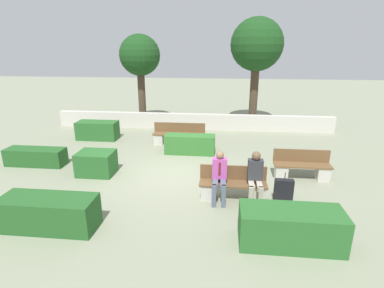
{
  "coord_description": "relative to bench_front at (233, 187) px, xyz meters",
  "views": [
    {
      "loc": [
        1.5,
        -8.56,
        3.88
      ],
      "look_at": [
        0.55,
        0.5,
        0.9
      ],
      "focal_mm": 28.0,
      "sensor_mm": 36.0,
      "label": 1
    }
  ],
  "objects": [
    {
      "name": "bench_front",
      "position": [
        0.0,
        0.0,
        0.0
      ],
      "size": [
        1.77,
        0.48,
        0.87
      ],
      "color": "brown",
      "rests_on": "ground_plane"
    },
    {
      "name": "hedge_block_mid_right",
      "position": [
        -5.74,
        4.83,
        0.06
      ],
      "size": [
        1.73,
        0.77,
        0.78
      ],
      "color": "#286028",
      "rests_on": "ground_plane"
    },
    {
      "name": "suitcase",
      "position": [
        1.3,
        -0.06,
        -0.01
      ],
      "size": [
        0.47,
        0.19,
        0.84
      ],
      "color": "black",
      "rests_on": "ground_plane"
    },
    {
      "name": "hedge_block_near_left",
      "position": [
        1.12,
        -1.83,
        0.06
      ],
      "size": [
        2.06,
        0.83,
        0.78
      ],
      "color": "#286028",
      "rests_on": "ground_plane"
    },
    {
      "name": "tree_center_left",
      "position": [
        1.2,
        8.23,
        3.56
      ],
      "size": [
        2.55,
        2.55,
        5.24
      ],
      "color": "#473828",
      "rests_on": "ground_plane"
    },
    {
      "name": "hedge_block_mid_left",
      "position": [
        -4.26,
        1.19,
        0.03
      ],
      "size": [
        1.12,
        0.85,
        0.73
      ],
      "color": "#286028",
      "rests_on": "ground_plane"
    },
    {
      "name": "bench_left_side",
      "position": [
        -2.1,
        4.47,
        0.01
      ],
      "size": [
        2.13,
        0.49,
        0.87
      ],
      "rotation": [
        0.0,
        0.0,
        -0.1
      ],
      "color": "brown",
      "rests_on": "ground_plane"
    },
    {
      "name": "hedge_block_near_right",
      "position": [
        -4.09,
        -1.79,
        0.04
      ],
      "size": [
        2.11,
        0.78,
        0.74
      ],
      "color": "#235623",
      "rests_on": "ground_plane"
    },
    {
      "name": "person_seated_woman",
      "position": [
        0.55,
        -0.14,
        0.43
      ],
      "size": [
        0.38,
        0.64,
        1.36
      ],
      "color": "#B2A893",
      "rests_on": "ground_plane"
    },
    {
      "name": "person_seated_man",
      "position": [
        -0.36,
        -0.14,
        0.4
      ],
      "size": [
        0.38,
        0.64,
        1.33
      ],
      "color": "#515B70",
      "rests_on": "ground_plane"
    },
    {
      "name": "hedge_block_far_left",
      "position": [
        -6.63,
        1.71,
        -0.04
      ],
      "size": [
        2.0,
        0.62,
        0.58
      ],
      "color": "#235623",
      "rests_on": "ground_plane"
    },
    {
      "name": "hedge_block_far_right",
      "position": [
        -1.52,
        3.41,
        0.03
      ],
      "size": [
        1.87,
        0.61,
        0.72
      ],
      "color": "#33702D",
      "rests_on": "ground_plane"
    },
    {
      "name": "bench_right_side",
      "position": [
        2.13,
        1.53,
        -0.0
      ],
      "size": [
        1.7,
        0.49,
        0.87
      ],
      "rotation": [
        0.0,
        0.0,
        -0.06
      ],
      "color": "brown",
      "rests_on": "ground_plane"
    },
    {
      "name": "ground_plane",
      "position": [
        -1.82,
        1.31,
        -0.33
      ],
      "size": [
        60.0,
        60.0,
        0.0
      ],
      "primitive_type": "plane",
      "color": "gray"
    },
    {
      "name": "tree_leftmost",
      "position": [
        -4.56,
        8.02,
        3.04
      ],
      "size": [
        2.04,
        2.04,
        4.48
      ],
      "color": "#473828",
      "rests_on": "ground_plane"
    },
    {
      "name": "perimeter_wall",
      "position": [
        -1.82,
        6.96,
        0.04
      ],
      "size": [
        13.44,
        0.3,
        0.75
      ],
      "color": "beige",
      "rests_on": "ground_plane"
    }
  ]
}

